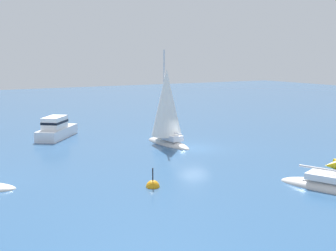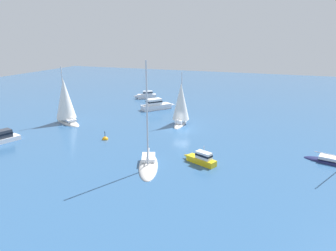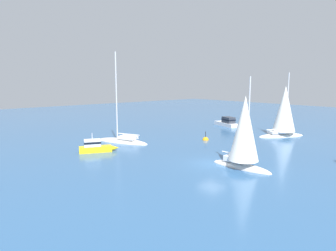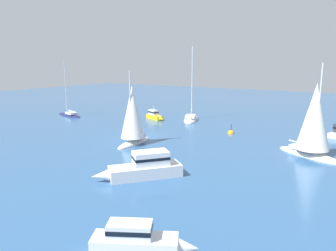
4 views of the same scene
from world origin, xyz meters
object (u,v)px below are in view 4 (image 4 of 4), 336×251
launch (144,167)px  motor_cruiser (155,116)px  yacht (313,123)px  sloop (191,119)px  motor_cruiser_1 (140,242)px  ketch (133,117)px  ketch_1 (69,115)px  channel_buoy (231,133)px

launch → motor_cruiser: (-15.44, 23.62, -0.25)m
yacht → sloop: sloop is taller
yacht → motor_cruiser_1: size_ratio=1.89×
ketch → ketch_1: 24.78m
sloop → motor_cruiser_1: (16.61, -35.72, 0.56)m
motor_cruiser → channel_buoy: motor_cruiser is taller
channel_buoy → sloop: bearing=146.5°
sloop → motor_cruiser_1: sloop is taller
motor_cruiser → motor_cruiser_1: motor_cruiser is taller
sloop → channel_buoy: bearing=-145.5°
yacht → ketch_1: bearing=-157.6°
channel_buoy → yacht: bearing=-27.2°
yacht → motor_cruiser: size_ratio=2.18×
launch → motor_cruiser_1: bearing=74.8°
ketch_1 → channel_buoy: 30.30m
ketch → ketch_1: ketch_1 is taller
motor_cruiser_1 → yacht: bearing=51.3°
sloop → channel_buoy: sloop is taller
launch → motor_cruiser_1: (6.64, -9.20, -0.14)m
yacht → ketch_1: size_ratio=0.97×
ketch_1 → ketch: bearing=171.4°
channel_buoy → motor_cruiser_1: bearing=-76.8°
ketch → launch: ketch is taller
ketch → motor_cruiser_1: (14.55, -17.63, -2.45)m
sloop → motor_cruiser_1: size_ratio=2.39×
channel_buoy → ketch_1: bearing=-176.4°
launch → yacht: bearing=-177.9°
ketch → sloop: size_ratio=0.73×
yacht → ketch: bearing=-134.8°
ketch → yacht: yacht is taller
sloop → channel_buoy: size_ratio=7.56×
yacht → ketch_1: ketch_1 is taller
sloop → motor_cruiser: size_ratio=2.76×
yacht → launch: bearing=-99.4°
motor_cruiser_1 → channel_buoy: bearing=74.6°
yacht → motor_cruiser_1: (-4.18, -23.61, -2.71)m
launch → motor_cruiser: motor_cruiser is taller
launch → motor_cruiser_1: size_ratio=1.29×
yacht → channel_buoy: yacht is taller
yacht → sloop: bearing=177.3°
sloop → ketch_1: (-20.53, -8.36, -0.06)m
ketch_1 → motor_cruiser_1: ketch_1 is taller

